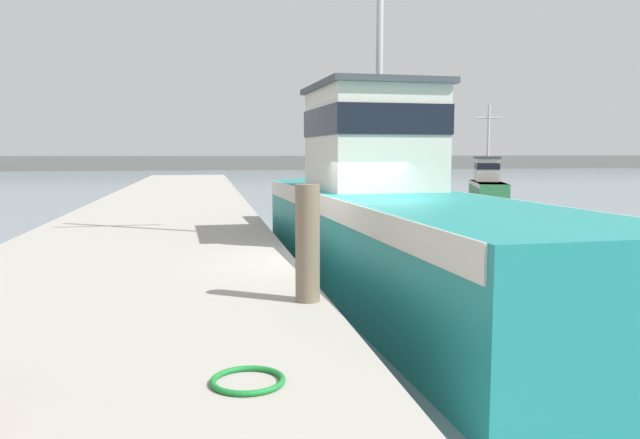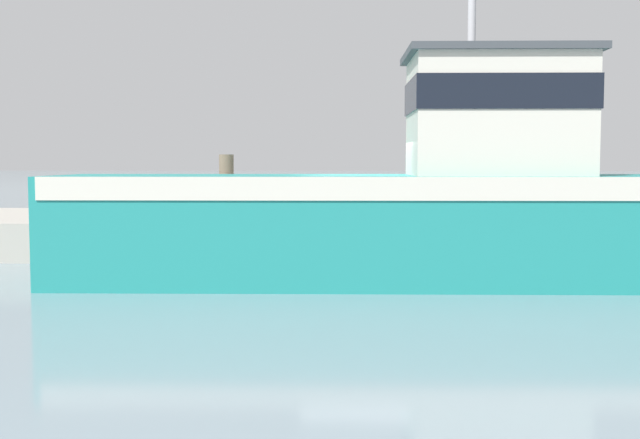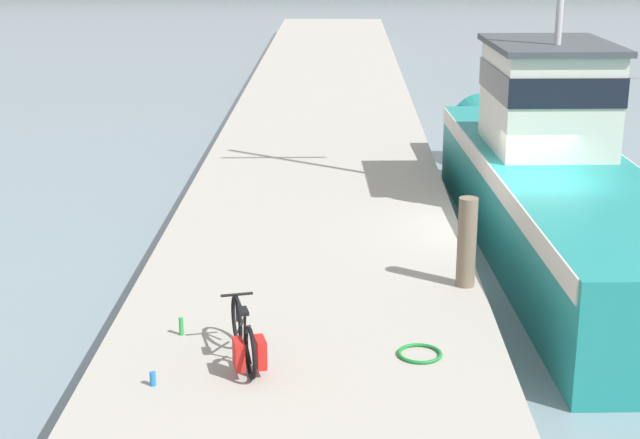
# 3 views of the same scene
# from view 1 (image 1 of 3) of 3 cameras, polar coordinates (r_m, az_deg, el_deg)

# --- Properties ---
(ground_plane) EXTENTS (320.00, 320.00, 0.00)m
(ground_plane) POSITION_cam_1_polar(r_m,az_deg,el_deg) (11.13, 2.97, -7.78)
(ground_plane) COLOR gray
(dock_pier) EXTENTS (5.58, 80.00, 0.84)m
(dock_pier) POSITION_cam_1_polar(r_m,az_deg,el_deg) (10.82, -17.12, -6.17)
(dock_pier) COLOR #A39E93
(dock_pier) RESTS_ON ground_plane
(far_shoreline) EXTENTS (180.00, 5.00, 2.06)m
(far_shoreline) POSITION_cam_1_polar(r_m,az_deg,el_deg) (98.73, 8.81, 5.21)
(far_shoreline) COLOR slate
(far_shoreline) RESTS_ON ground_plane
(fishing_boat_main) EXTENTS (3.40, 14.84, 10.17)m
(fishing_boat_main) POSITION_cam_1_polar(r_m,az_deg,el_deg) (12.51, 5.79, 0.40)
(fishing_boat_main) COLOR teal
(fishing_boat_main) RESTS_ON ground_plane
(boat_green_anchored) EXTENTS (3.22, 6.56, 5.19)m
(boat_green_anchored) POSITION_cam_1_polar(r_m,az_deg,el_deg) (35.22, 15.03, 3.05)
(boat_green_anchored) COLOR #337F47
(boat_green_anchored) RESTS_ON ground_plane
(mooring_post) EXTENTS (0.30, 0.30, 1.46)m
(mooring_post) POSITION_cam_1_polar(r_m,az_deg,el_deg) (7.69, -1.14, -2.19)
(mooring_post) COLOR #756651
(mooring_post) RESTS_ON dock_pier
(hose_coil) EXTENTS (0.61, 0.61, 0.05)m
(hose_coil) POSITION_cam_1_polar(r_m,az_deg,el_deg) (5.20, -6.62, -14.40)
(hose_coil) COLOR #197A2D
(hose_coil) RESTS_ON dock_pier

